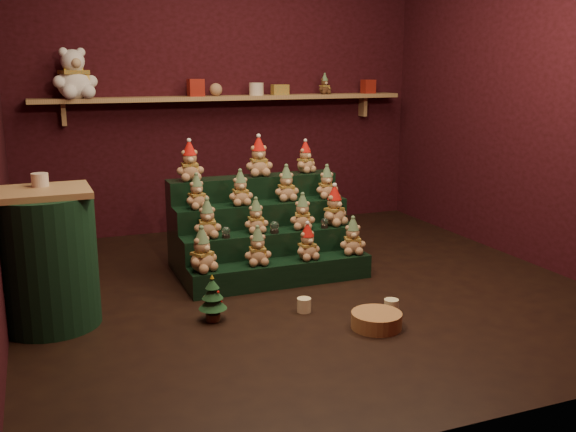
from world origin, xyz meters
name	(u,v)px	position (x,y,z in m)	size (l,w,h in m)	color
ground	(303,287)	(0.00, 0.00, 0.00)	(4.00, 4.00, 0.00)	black
back_wall	(222,87)	(0.00, 2.05, 1.40)	(4.00, 0.10, 2.80)	black
front_wall	(503,117)	(0.00, -2.05, 1.40)	(4.00, 0.10, 2.80)	black
right_wall	(538,91)	(2.05, 0.00, 1.40)	(0.10, 4.00, 2.80)	black
back_shelf	(228,98)	(0.00, 1.87, 1.29)	(3.60, 0.26, 0.24)	#AA7D55
riser_tier_front	(282,273)	(-0.12, 0.12, 0.09)	(1.40, 0.22, 0.18)	black
riser_tier_midfront	(271,254)	(-0.12, 0.34, 0.18)	(1.40, 0.22, 0.36)	black
riser_tier_midback	(262,236)	(-0.12, 0.56, 0.27)	(1.40, 0.22, 0.54)	black
riser_tier_back	(253,219)	(-0.12, 0.78, 0.36)	(1.40, 0.22, 0.72)	black
teddy_0	(202,250)	(-0.72, 0.12, 0.34)	(0.22, 0.20, 0.31)	tan
teddy_1	(258,246)	(-0.31, 0.12, 0.32)	(0.20, 0.18, 0.28)	tan
teddy_2	(307,242)	(0.08, 0.11, 0.31)	(0.19, 0.17, 0.27)	tan
teddy_3	(353,236)	(0.46, 0.11, 0.32)	(0.20, 0.18, 0.28)	tan
teddy_4	(207,219)	(-0.62, 0.34, 0.50)	(0.20, 0.18, 0.28)	tan
teddy_5	(256,216)	(-0.24, 0.35, 0.49)	(0.19, 0.17, 0.26)	tan
teddy_6	(303,212)	(0.13, 0.32, 0.50)	(0.19, 0.18, 0.27)	tan
teddy_7	(334,206)	(0.41, 0.35, 0.51)	(0.22, 0.20, 0.31)	tan
teddy_8	(197,192)	(-0.65, 0.55, 0.67)	(0.19, 0.17, 0.26)	tan
teddy_9	(240,188)	(-0.30, 0.55, 0.67)	(0.19, 0.17, 0.27)	tan
teddy_10	(286,183)	(0.09, 0.58, 0.68)	(0.20, 0.18, 0.28)	tan
teddy_11	(327,182)	(0.44, 0.55, 0.67)	(0.19, 0.17, 0.26)	tan
teddy_12	(190,161)	(-0.64, 0.77, 0.87)	(0.22, 0.19, 0.30)	tan
teddy_13	(259,157)	(-0.07, 0.78, 0.88)	(0.22, 0.20, 0.31)	tan
teddy_14	(305,157)	(0.35, 0.80, 0.85)	(0.18, 0.17, 0.26)	tan
snow_globe_a	(226,232)	(-0.50, 0.28, 0.40)	(0.06, 0.06, 0.08)	black
snow_globe_b	(274,227)	(-0.12, 0.28, 0.41)	(0.07, 0.07, 0.09)	black
snow_globe_c	(324,223)	(0.30, 0.28, 0.40)	(0.06, 0.06, 0.08)	black
side_table	(47,259)	(-1.75, -0.06, 0.43)	(0.61, 0.61, 0.87)	#AA7D55
table_ornament	(40,180)	(-1.75, 0.04, 0.91)	(0.10, 0.10, 0.08)	beige
mini_christmas_tree	(213,298)	(-0.78, -0.37, 0.15)	(0.18, 0.18, 0.31)	#472B19
mug_left	(304,305)	(-0.18, -0.45, 0.05)	(0.09, 0.09, 0.09)	beige
mug_right	(391,306)	(0.35, -0.69, 0.05)	(0.10, 0.10, 0.10)	beige
wicker_basket	(376,320)	(0.14, -0.86, 0.05)	(0.32, 0.32, 0.10)	#AA7944
white_bear	(73,67)	(-1.39, 1.84, 1.59)	(0.39, 0.35, 0.54)	white
brown_bear	(325,84)	(1.01, 1.84, 1.42)	(0.14, 0.13, 0.20)	#4B3019
gift_tin_red_a	(196,88)	(-0.32, 1.85, 1.40)	(0.14, 0.14, 0.16)	maroon
gift_tin_cream	(256,89)	(0.28, 1.85, 1.38)	(0.14, 0.14, 0.12)	beige
gift_tin_red_b	(368,86)	(1.51, 1.85, 1.39)	(0.12, 0.12, 0.14)	maroon
shelf_plush_ball	(216,90)	(-0.12, 1.85, 1.38)	(0.12, 0.12, 0.12)	tan
scarf_gift_box	(280,90)	(0.53, 1.85, 1.37)	(0.16, 0.10, 0.10)	#C5701B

